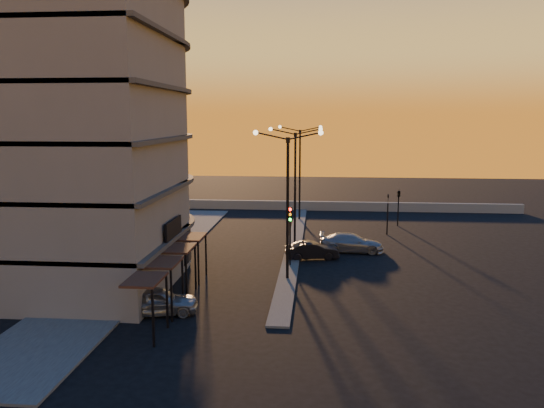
{
  "coord_description": "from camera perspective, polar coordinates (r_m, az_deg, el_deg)",
  "views": [
    {
      "loc": [
        1.95,
        -32.67,
        10.27
      ],
      "look_at": [
        -1.47,
        5.36,
        4.02
      ],
      "focal_mm": 35.0,
      "sensor_mm": 36.0,
      "label": 1
    }
  ],
  "objects": [
    {
      "name": "streetlamp_near",
      "position": [
        33.06,
        1.7,
        1.15
      ],
      "size": [
        4.32,
        0.32,
        9.51
      ],
      "color": "black",
      "rests_on": "ground"
    },
    {
      "name": "ground",
      "position": [
        34.3,
        1.66,
        -8.13
      ],
      "size": [
        120.0,
        120.0,
        0.0
      ],
      "primitive_type": "plane",
      "color": "black",
      "rests_on": "ground"
    },
    {
      "name": "streetlamp_far",
      "position": [
        52.91,
        3.01,
        4.21
      ],
      "size": [
        4.32,
        0.32,
        9.51
      ],
      "color": "black",
      "rests_on": "ground"
    },
    {
      "name": "streetlamp_mid",
      "position": [
        42.97,
        2.51,
        3.03
      ],
      "size": [
        4.32,
        0.32,
        9.51
      ],
      "color": "black",
      "rests_on": "ground"
    },
    {
      "name": "car_sedan",
      "position": [
        39.06,
        4.33,
        -5.01
      ],
      "size": [
        4.06,
        2.09,
        1.28
      ],
      "primitive_type": "imported",
      "rotation": [
        0.0,
        0.0,
        1.77
      ],
      "color": "black",
      "rests_on": "ground"
    },
    {
      "name": "building",
      "position": [
        36.42,
        -21.27,
        11.25
      ],
      "size": [
        14.35,
        17.08,
        25.0
      ],
      "color": "slate",
      "rests_on": "ground"
    },
    {
      "name": "signal_east_b",
      "position": [
        51.73,
        13.48,
        1.06
      ],
      "size": [
        0.42,
        1.99,
        3.6
      ],
      "color": "black",
      "rests_on": "ground"
    },
    {
      "name": "signal_east_a",
      "position": [
        47.79,
        12.33,
        -0.98
      ],
      "size": [
        0.13,
        0.16,
        3.6
      ],
      "color": "black",
      "rests_on": "ground"
    },
    {
      "name": "car_wagon",
      "position": [
        41.46,
        8.54,
        -4.14
      ],
      "size": [
        5.02,
        2.26,
        1.43
      ],
      "primitive_type": "imported",
      "rotation": [
        0.0,
        0.0,
        1.52
      ],
      "color": "gray",
      "rests_on": "ground"
    },
    {
      "name": "car_hatchback",
      "position": [
        28.97,
        -12.33,
        -10.14
      ],
      "size": [
        4.6,
        2.63,
        1.47
      ],
      "primitive_type": "imported",
      "rotation": [
        0.0,
        0.0,
        1.79
      ],
      "color": "gray",
      "rests_on": "ground"
    },
    {
      "name": "median",
      "position": [
        43.91,
        2.46,
        -4.16
      ],
      "size": [
        1.2,
        36.0,
        0.12
      ],
      "primitive_type": "cube",
      "color": "#444442",
      "rests_on": "ground"
    },
    {
      "name": "traffic_light_main",
      "position": [
        36.35,
        1.96,
        -2.43
      ],
      "size": [
        0.28,
        0.44,
        4.25
      ],
      "color": "black",
      "rests_on": "ground"
    },
    {
      "name": "sidewalk_west",
      "position": [
        40.05,
        -13.23,
        -5.73
      ],
      "size": [
        5.0,
        40.0,
        0.12
      ],
      "primitive_type": "cube",
      "color": "#444442",
      "rests_on": "ground"
    },
    {
      "name": "parapet",
      "position": [
        59.47,
        5.11,
        -0.2
      ],
      "size": [
        44.0,
        0.5,
        1.0
      ],
      "primitive_type": "cube",
      "color": "gray",
      "rests_on": "ground"
    }
  ]
}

